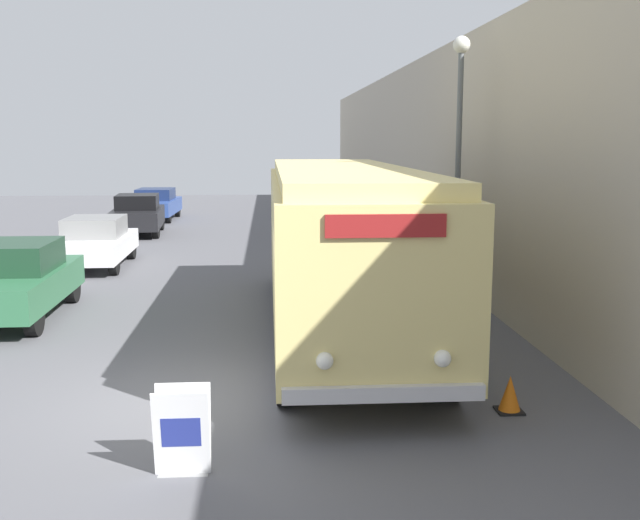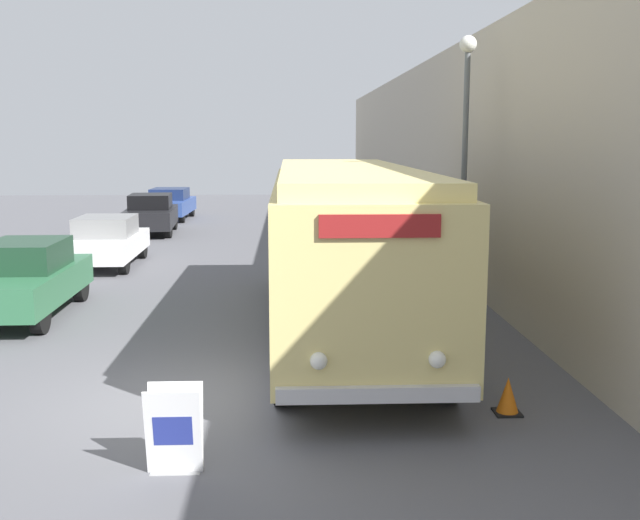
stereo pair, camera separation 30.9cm
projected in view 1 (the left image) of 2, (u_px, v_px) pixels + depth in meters
name	position (u px, v px, depth m)	size (l,w,h in m)	color
ground_plane	(183.00, 403.00, 10.74)	(80.00, 80.00, 0.00)	#56565B
building_wall_right	(449.00, 161.00, 20.50)	(0.30, 60.00, 6.25)	#B2A893
vintage_bus	(341.00, 239.00, 14.47)	(2.66, 11.06, 3.21)	black
sign_board	(182.00, 432.00, 8.39)	(0.63, 0.38, 1.01)	gray
streetlamp	(459.00, 133.00, 15.89)	(0.36, 0.36, 5.86)	#595E60
parked_car_near	(18.00, 280.00, 15.67)	(1.79, 4.40, 1.61)	black
parked_car_mid	(95.00, 242.00, 21.96)	(1.91, 4.24, 1.46)	black
parked_car_far	(138.00, 215.00, 29.38)	(2.13, 4.17, 1.57)	black
parked_car_distant	(156.00, 204.00, 34.63)	(1.98, 4.21, 1.45)	black
traffic_cone	(510.00, 394.00, 10.34)	(0.36, 0.36, 0.52)	black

